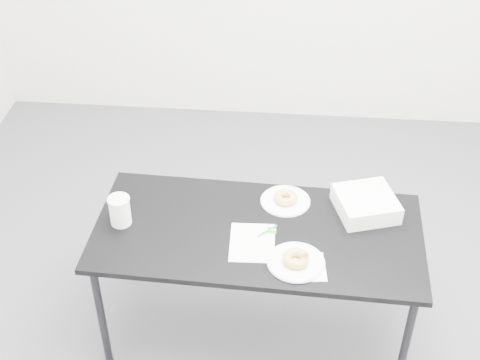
# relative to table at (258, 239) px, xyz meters

# --- Properties ---
(floor) EXTENTS (4.00, 4.00, 0.00)m
(floor) POSITION_rel_table_xyz_m (-0.07, 0.14, -0.64)
(floor) COLOR #4B4B50
(floor) RESTS_ON ground
(table) EXTENTS (1.54, 0.76, 0.69)m
(table) POSITION_rel_table_xyz_m (0.00, 0.00, 0.00)
(table) COLOR black
(table) RESTS_ON floor
(scorecard) EXTENTS (0.21, 0.26, 0.00)m
(scorecard) POSITION_rel_table_xyz_m (-0.02, -0.09, 0.05)
(scorecard) COLOR white
(scorecard) RESTS_ON table
(logo_patch) EXTENTS (0.04, 0.04, 0.00)m
(logo_patch) POSITION_rel_table_xyz_m (0.06, 0.00, 0.06)
(logo_patch) COLOR green
(logo_patch) RESTS_ON scorecard
(pen) EXTENTS (0.09, 0.09, 0.01)m
(pen) POSITION_rel_table_xyz_m (0.04, -0.01, 0.06)
(pen) COLOR #0D9057
(pen) RESTS_ON scorecard
(napkin) EXTENTS (0.19, 0.19, 0.00)m
(napkin) POSITION_rel_table_xyz_m (0.22, -0.22, 0.05)
(napkin) COLOR white
(napkin) RESTS_ON table
(plate_near) EXTENTS (0.25, 0.25, 0.01)m
(plate_near) POSITION_rel_table_xyz_m (0.18, -0.20, 0.06)
(plate_near) COLOR white
(plate_near) RESTS_ON napkin
(donut_near) EXTENTS (0.12, 0.12, 0.04)m
(donut_near) POSITION_rel_table_xyz_m (0.18, -0.20, 0.08)
(donut_near) COLOR gold
(donut_near) RESTS_ON plate_near
(plate_far) EXTENTS (0.24, 0.24, 0.01)m
(plate_far) POSITION_rel_table_xyz_m (0.12, 0.22, 0.06)
(plate_far) COLOR white
(plate_far) RESTS_ON table
(donut_far) EXTENTS (0.12, 0.12, 0.04)m
(donut_far) POSITION_rel_table_xyz_m (0.12, 0.22, 0.08)
(donut_far) COLOR gold
(donut_far) RESTS_ON plate_far
(coffee_cup) EXTENTS (0.10, 0.10, 0.15)m
(coffee_cup) POSITION_rel_table_xyz_m (-0.64, -0.00, 0.12)
(coffee_cup) COLOR white
(coffee_cup) RESTS_ON table
(cup_lid) EXTENTS (0.08, 0.08, 0.01)m
(cup_lid) POSITION_rel_table_xyz_m (0.44, 0.27, 0.06)
(cup_lid) COLOR silver
(cup_lid) RESTS_ON table
(bakery_box) EXTENTS (0.33, 0.33, 0.09)m
(bakery_box) POSITION_rel_table_xyz_m (0.50, 0.18, 0.10)
(bakery_box) COLOR white
(bakery_box) RESTS_ON table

